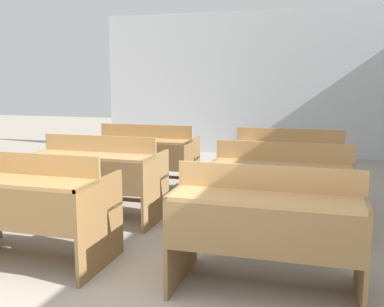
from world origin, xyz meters
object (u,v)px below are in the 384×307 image
bench_second_right (282,186)px  bench_front_left (28,204)px  bench_front_right (267,225)px  bench_second_left (99,174)px  bench_third_left (145,156)px  bench_third_right (288,162)px

bench_second_right → bench_front_left: bearing=-147.6°
bench_front_right → bench_second_right: bearing=90.2°
bench_second_left → bench_second_right: size_ratio=1.00×
bench_second_left → bench_third_left: same height
bench_front_right → bench_third_right: size_ratio=1.00×
bench_second_right → bench_second_left: bearing=-179.7°
bench_second_left → bench_third_right: 2.27m
bench_front_right → bench_third_left: bearing=127.7°
bench_front_left → bench_third_right: 3.11m
bench_front_left → bench_third_left: 2.46m
bench_front_left → bench_second_left: (0.00, 1.20, 0.00)m
bench_third_right → bench_front_left: bearing=-127.3°
bench_second_right → bench_third_right: 1.26m
bench_front_left → bench_front_right: 1.92m
bench_front_left → bench_second_right: bearing=32.4°
bench_front_right → bench_second_left: bearing=147.9°
bench_second_left → bench_second_right: 1.92m
bench_third_left → bench_third_right: 1.86m
bench_second_left → bench_third_right: same height
bench_second_right → bench_third_left: 2.27m
bench_front_left → bench_second_right: same height
bench_second_right → bench_third_left: size_ratio=1.00×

